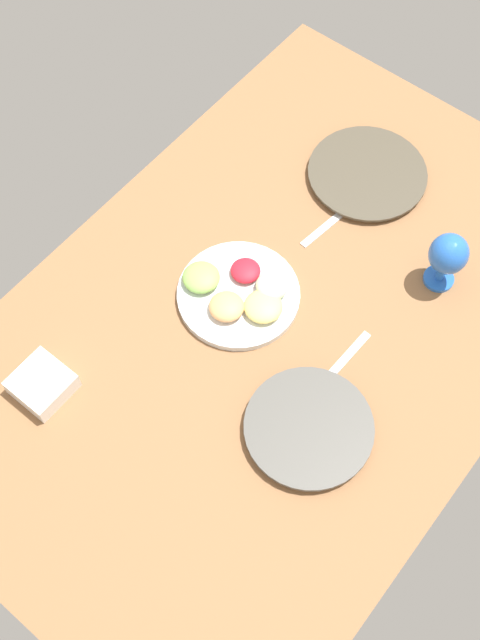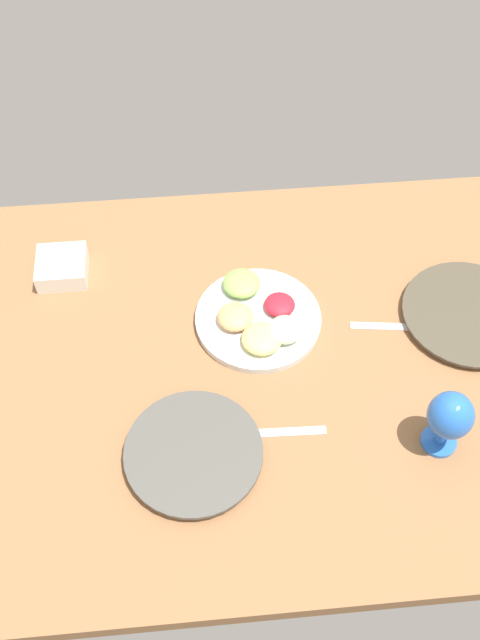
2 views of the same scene
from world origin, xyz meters
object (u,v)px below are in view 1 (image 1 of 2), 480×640
dinner_plate_right (309,428)px  fruit_platter (240,293)px  dinner_plate_left (367,174)px  square_bowl_white (42,384)px  hurricane_glass_blue (448,256)px

dinner_plate_right → fruit_platter: (-16.09, -31.35, 0.58)cm
dinner_plate_right → fruit_platter: bearing=-117.2°
dinner_plate_left → square_bowl_white: square_bowl_white is taller
fruit_platter → square_bowl_white: (43.93, -18.28, 0.70)cm
dinner_plate_right → hurricane_glass_blue: bearing=178.5°
dinner_plate_right → hurricane_glass_blue: size_ratio=1.70×
fruit_platter → square_bowl_white: bearing=-22.6°
fruit_platter → dinner_plate_right: bearing=62.8°
dinner_plate_left → fruit_platter: fruit_platter is taller
fruit_platter → dinner_plate_left: bearing=176.6°
dinner_plate_left → dinner_plate_right: 68.87cm
hurricane_glass_blue → dinner_plate_right: bearing=-1.5°
dinner_plate_left → dinner_plate_right: dinner_plate_right is taller
dinner_plate_left → dinner_plate_right: bearing=24.5°
dinner_plate_right → hurricane_glass_blue: 49.18cm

